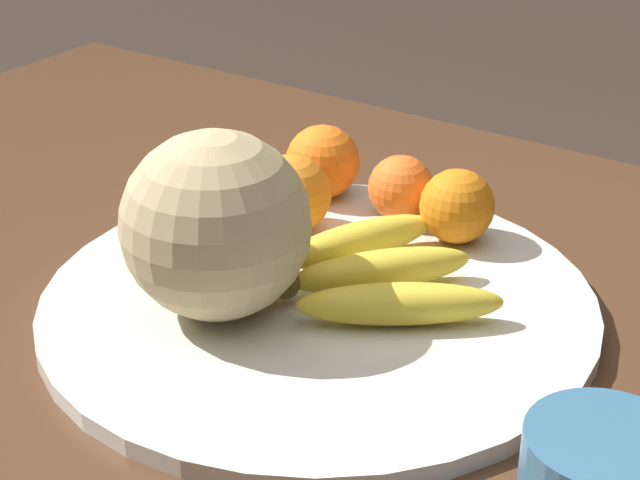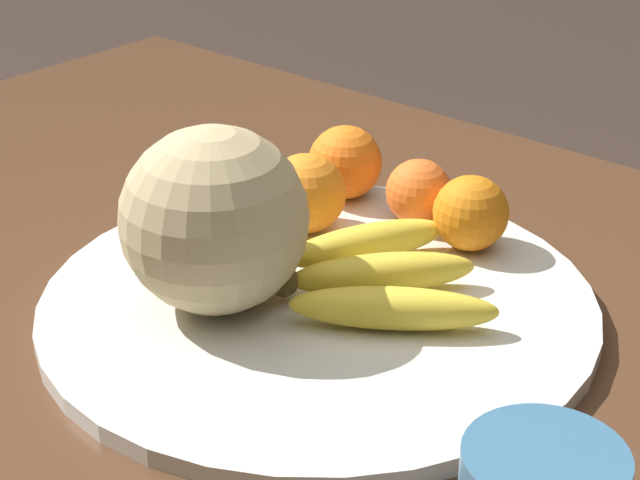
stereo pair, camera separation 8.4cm
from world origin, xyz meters
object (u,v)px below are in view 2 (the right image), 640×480
(orange_back_left, at_px, (471,213))
(orange_back_right, at_px, (225,216))
(fruit_bowl, at_px, (320,303))
(orange_mid_center, at_px, (345,162))
(melon, at_px, (214,220))
(orange_front_right, at_px, (419,192))
(kitchen_table, at_px, (285,397))
(banana_bunch, at_px, (378,275))
(orange_front_left, at_px, (306,193))

(orange_back_left, height_order, orange_back_right, orange_back_left)
(fruit_bowl, xyz_separation_m, orange_mid_center, (-0.11, 0.16, 0.04))
(melon, bearing_deg, orange_front_right, 81.41)
(fruit_bowl, xyz_separation_m, orange_front_right, (-0.02, 0.16, 0.04))
(kitchen_table, distance_m, banana_bunch, 0.16)
(kitchen_table, xyz_separation_m, orange_back_right, (-0.08, 0.01, 0.14))
(melon, bearing_deg, orange_back_right, 131.55)
(banana_bunch, xyz_separation_m, orange_mid_center, (-0.14, 0.13, 0.02))
(orange_front_right, bearing_deg, fruit_bowl, -82.87)
(kitchen_table, relative_size, banana_bunch, 6.42)
(melon, xyz_separation_m, orange_mid_center, (-0.05, 0.22, -0.04))
(banana_bunch, bearing_deg, orange_front_left, 107.27)
(kitchen_table, bearing_deg, orange_mid_center, 112.54)
(fruit_bowl, distance_m, orange_front_right, 0.17)
(banana_bunch, distance_m, orange_back_left, 0.12)
(banana_bunch, relative_size, orange_front_right, 3.39)
(orange_front_right, bearing_deg, banana_bunch, -67.17)
(orange_back_left, bearing_deg, banana_bunch, -94.75)
(orange_back_right, bearing_deg, orange_front_left, 64.98)
(orange_front_right, bearing_deg, kitchen_table, -96.48)
(melon, xyz_separation_m, orange_back_right, (-0.07, 0.07, -0.05))
(kitchen_table, bearing_deg, fruit_bowl, 3.48)
(kitchen_table, xyz_separation_m, melon, (-0.02, -0.06, 0.19))
(orange_front_left, xyz_separation_m, orange_mid_center, (-0.02, 0.08, -0.00))
(kitchen_table, xyz_separation_m, banana_bunch, (0.07, 0.03, 0.13))
(orange_mid_center, relative_size, orange_back_right, 1.25)
(orange_back_left, bearing_deg, kitchen_table, -118.65)
(banana_bunch, bearing_deg, fruit_bowl, 172.95)
(fruit_bowl, distance_m, banana_bunch, 0.05)
(fruit_bowl, distance_m, orange_front_left, 0.13)
(kitchen_table, relative_size, orange_front_right, 21.75)
(melon, bearing_deg, fruit_bowl, 48.93)
(melon, bearing_deg, kitchen_table, 75.73)
(banana_bunch, distance_m, orange_back_right, 0.16)
(orange_front_right, relative_size, orange_back_left, 0.91)
(orange_front_right, relative_size, orange_mid_center, 0.85)
(kitchen_table, bearing_deg, orange_front_right, 83.52)
(banana_bunch, xyz_separation_m, orange_front_right, (-0.05, 0.13, 0.01))
(orange_front_left, bearing_deg, banana_bunch, -22.70)
(orange_front_right, xyz_separation_m, orange_back_left, (0.06, -0.01, 0.00))
(melon, height_order, orange_mid_center, melon)
(melon, bearing_deg, orange_back_left, 65.11)
(melon, relative_size, orange_front_left, 2.05)
(melon, distance_m, orange_back_left, 0.23)
(orange_front_right, height_order, orange_back_left, orange_back_left)
(orange_front_right, bearing_deg, orange_back_right, -123.88)
(banana_bunch, xyz_separation_m, orange_back_left, (0.01, 0.12, 0.02))
(kitchen_table, distance_m, fruit_bowl, 0.12)
(orange_front_left, distance_m, orange_back_right, 0.08)
(fruit_bowl, xyz_separation_m, orange_back_right, (-0.12, 0.01, 0.04))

